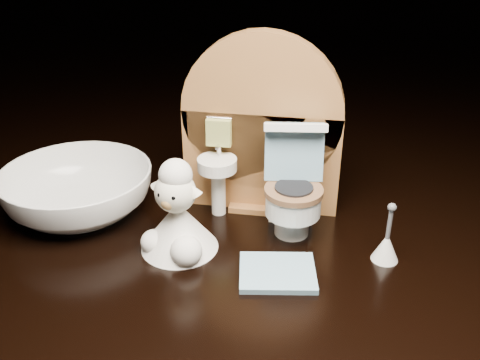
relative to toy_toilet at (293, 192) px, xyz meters
name	(u,v)px	position (x,y,z in m)	size (l,w,h in m)	color
backdrop_panel	(260,136)	(-0.03, 0.03, 0.03)	(0.13, 0.05, 0.15)	#A26835
toy_toilet	(293,192)	(0.00, 0.00, 0.00)	(0.05, 0.06, 0.09)	white
bath_mat	(277,272)	(0.00, -0.06, -0.03)	(0.05, 0.04, 0.00)	#729DB4
toilet_brush	(386,245)	(0.07, -0.03, -0.02)	(0.02, 0.02, 0.05)	white
plush_lamb	(177,219)	(-0.08, -0.04, -0.01)	(0.06, 0.06, 0.08)	white
ceramic_bowl	(78,192)	(-0.18, -0.01, -0.01)	(0.12, 0.12, 0.04)	white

